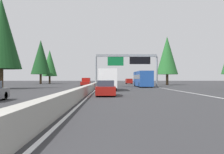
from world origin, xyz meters
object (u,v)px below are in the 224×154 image
bus_far_left (143,78)px  box_truck_far_center (108,79)px  conifer_left_near (1,33)px  conifer_left_mid (41,57)px  sedan_near_center (107,81)px  conifer_right_mid (167,55)px  minivan_mid_center (129,81)px  conifer_left_far (50,63)px  sedan_mid_right (106,89)px  sign_gantry_overhead (127,61)px  oncoming_far (86,82)px

bus_far_left → box_truck_far_center: bearing=154.9°
conifer_left_near → conifer_left_mid: 41.55m
sedan_near_center → conifer_left_near: 65.77m
conifer_right_mid → conifer_left_mid: (15.52, 37.44, 0.83)m
minivan_mid_center → conifer_left_far: (7.17, 26.93, 6.16)m
minivan_mid_center → conifer_left_near: 47.55m
sedan_mid_right → conifer_right_mid: bearing=-20.4°
sign_gantry_overhead → box_truck_far_center: (-15.21, 4.00, -3.63)m
conifer_left_far → box_truck_far_center: bearing=-159.2°
sedan_mid_right → bus_far_left: 28.07m
conifer_left_far → conifer_right_mid: bearing=-121.0°
box_truck_far_center → conifer_right_mid: (31.18, -15.82, 6.22)m
sign_gantry_overhead → conifer_left_far: (37.51, 24.07, 1.86)m
bus_far_left → oncoming_far: bus_far_left is taller
sedan_mid_right → minivan_mid_center: bearing=-7.0°
bus_far_left → oncoming_far: (8.09, 12.08, -0.80)m
sign_gantry_overhead → sedan_mid_right: size_ratio=2.88×
minivan_mid_center → conifer_left_mid: conifer_left_mid is taller
bus_far_left → minivan_mid_center: bearing=0.4°
sign_gantry_overhead → conifer_left_near: size_ratio=0.86×
oncoming_far → conifer_left_near: (-17.79, 12.26, 8.08)m
conifer_left_near → conifer_left_far: 47.46m
bus_far_left → sedan_near_center: (53.28, 7.30, -1.03)m
bus_far_left → conifer_left_far: bearing=35.8°
sign_gantry_overhead → conifer_left_far: 44.61m
sedan_near_center → conifer_left_far: conifer_left_far is taller
oncoming_far → sign_gantry_overhead: bearing=48.6°
minivan_mid_center → conifer_left_mid: bearing=87.7°
conifer_left_mid → box_truck_far_center: bearing=-155.2°
bus_far_left → conifer_right_mid: (16.10, -8.76, 6.12)m
sign_gantry_overhead → sedan_near_center: size_ratio=2.88×
oncoming_far → minivan_mid_center: bearing=152.1°
sedan_near_center → oncoming_far: size_ratio=0.79×
sedan_mid_right → sedan_near_center: (80.37, 0.03, 0.00)m
sign_gantry_overhead → minivan_mid_center: (30.34, -2.86, -4.29)m
sedan_near_center → minivan_mid_center: bearing=-162.7°
minivan_mid_center → conifer_right_mid: (-14.37, -8.97, 6.88)m
minivan_mid_center → conifer_left_near: conifer_left_near is taller
sedan_mid_right → conifer_right_mid: 46.62m
sign_gantry_overhead → conifer_left_near: (-9.83, 21.27, 3.75)m
conifer_right_mid → conifer_left_mid: 40.54m
sedan_mid_right → sedan_near_center: 80.37m
bus_far_left → oncoming_far: bearing=56.2°
sign_gantry_overhead → minivan_mid_center: bearing=-5.4°
box_truck_far_center → conifer_left_far: size_ratio=0.73×
bus_far_left → conifer_left_near: 27.19m
conifer_right_mid → sign_gantry_overhead: bearing=143.5°
box_truck_far_center → conifer_left_near: size_ratio=0.57×
minivan_mid_center → box_truck_far_center: bearing=171.4°
sedan_mid_right → conifer_left_mid: 63.01m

